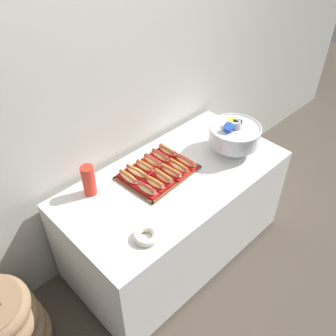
% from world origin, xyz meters
% --- Properties ---
extents(ground_plane, '(10.00, 10.00, 0.00)m').
position_xyz_m(ground_plane, '(0.00, 0.00, 0.00)').
color(ground_plane, '#4C4238').
extents(back_wall, '(6.00, 0.10, 2.60)m').
position_xyz_m(back_wall, '(0.00, 0.49, 1.30)').
color(back_wall, beige).
rests_on(back_wall, ground_plane).
extents(buffet_table, '(1.57, 0.79, 0.76)m').
position_xyz_m(buffet_table, '(0.00, 0.00, 0.40)').
color(buffet_table, white).
rests_on(buffet_table, ground_plane).
extents(floor_vase, '(0.53, 0.53, 1.11)m').
position_xyz_m(floor_vase, '(-1.28, 0.14, 0.27)').
color(floor_vase, '#896B4C').
rests_on(floor_vase, ground_plane).
extents(serving_tray, '(0.50, 0.39, 0.01)m').
position_xyz_m(serving_tray, '(-0.06, 0.10, 0.77)').
color(serving_tray, brown).
rests_on(serving_tray, buffet_table).
extents(hot_dog_0, '(0.08, 0.16, 0.06)m').
position_xyz_m(hot_dog_0, '(-0.24, 0.01, 0.80)').
color(hot_dog_0, red).
rests_on(hot_dog_0, serving_tray).
extents(hot_dog_1, '(0.08, 0.16, 0.06)m').
position_xyz_m(hot_dog_1, '(-0.16, 0.01, 0.80)').
color(hot_dog_1, '#B21414').
rests_on(hot_dog_1, serving_tray).
extents(hot_dog_2, '(0.06, 0.16, 0.06)m').
position_xyz_m(hot_dog_2, '(-0.09, 0.02, 0.80)').
color(hot_dog_2, red).
rests_on(hot_dog_2, serving_tray).
extents(hot_dog_3, '(0.08, 0.18, 0.06)m').
position_xyz_m(hot_dog_3, '(-0.02, 0.02, 0.80)').
color(hot_dog_3, '#B21414').
rests_on(hot_dog_3, serving_tray).
extents(hot_dog_4, '(0.07, 0.17, 0.06)m').
position_xyz_m(hot_dog_4, '(0.06, 0.03, 0.80)').
color(hot_dog_4, red).
rests_on(hot_dog_4, serving_tray).
extents(hot_dog_5, '(0.07, 0.19, 0.06)m').
position_xyz_m(hot_dog_5, '(0.13, 0.03, 0.80)').
color(hot_dog_5, red).
rests_on(hot_dog_5, serving_tray).
extents(hot_dog_6, '(0.06, 0.18, 0.06)m').
position_xyz_m(hot_dog_6, '(-0.25, 0.17, 0.80)').
color(hot_dog_6, '#B21414').
rests_on(hot_dog_6, serving_tray).
extents(hot_dog_7, '(0.09, 0.19, 0.06)m').
position_xyz_m(hot_dog_7, '(-0.18, 0.18, 0.80)').
color(hot_dog_7, '#B21414').
rests_on(hot_dog_7, serving_tray).
extents(hot_dog_8, '(0.08, 0.16, 0.06)m').
position_xyz_m(hot_dog_8, '(-0.10, 0.18, 0.80)').
color(hot_dog_8, '#B21414').
rests_on(hot_dog_8, serving_tray).
extents(hot_dog_9, '(0.07, 0.16, 0.06)m').
position_xyz_m(hot_dog_9, '(-0.03, 0.19, 0.80)').
color(hot_dog_9, red).
rests_on(hot_dog_9, serving_tray).
extents(hot_dog_10, '(0.06, 0.17, 0.06)m').
position_xyz_m(hot_dog_10, '(0.05, 0.19, 0.80)').
color(hot_dog_10, '#B21414').
rests_on(hot_dog_10, serving_tray).
extents(hot_dog_11, '(0.07, 0.16, 0.06)m').
position_xyz_m(hot_dog_11, '(0.12, 0.20, 0.80)').
color(hot_dog_11, '#B21414').
rests_on(hot_dog_11, serving_tray).
extents(punch_bowl, '(0.36, 0.36, 0.26)m').
position_xyz_m(punch_bowl, '(0.49, -0.08, 0.91)').
color(punch_bowl, silver).
rests_on(punch_bowl, buffet_table).
extents(cup_stack, '(0.08, 0.08, 0.21)m').
position_xyz_m(cup_stack, '(-0.49, 0.26, 0.87)').
color(cup_stack, red).
rests_on(cup_stack, buffet_table).
extents(donut, '(0.15, 0.15, 0.04)m').
position_xyz_m(donut, '(-0.48, -0.25, 0.78)').
color(donut, silver).
rests_on(donut, buffet_table).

